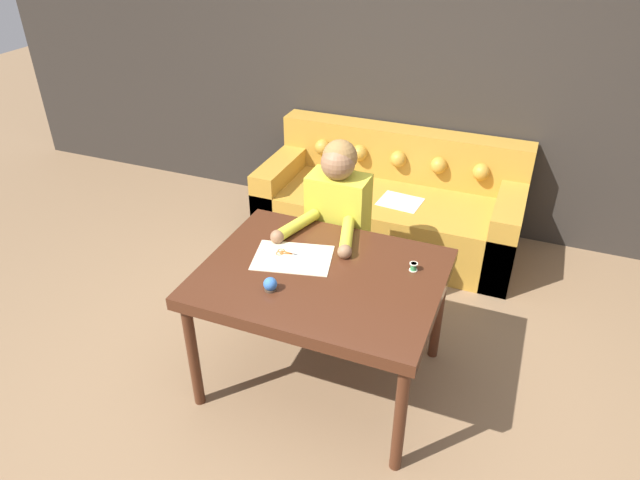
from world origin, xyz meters
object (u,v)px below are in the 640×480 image
(dining_table, at_px, (322,284))
(scissors, at_px, (288,253))
(pin_cushion, at_px, (270,285))
(couch, at_px, (390,206))
(person, at_px, (337,232))
(thread_spool, at_px, (413,267))

(dining_table, height_order, scissors, scissors)
(scissors, bearing_deg, pin_cushion, -80.34)
(couch, relative_size, scissors, 9.55)
(couch, relative_size, person, 1.63)
(thread_spool, bearing_deg, dining_table, -155.53)
(person, bearing_deg, thread_spool, -35.47)
(couch, relative_size, pin_cushion, 28.11)
(dining_table, xyz_separation_m, scissors, (-0.24, 0.10, 0.08))
(thread_spool, height_order, pin_cushion, pin_cushion)
(dining_table, height_order, thread_spool, thread_spool)
(person, distance_m, pin_cushion, 0.87)
(dining_table, relative_size, scissors, 5.98)
(pin_cushion, bearing_deg, scissors, 99.66)
(scissors, relative_size, pin_cushion, 2.95)
(dining_table, relative_size, couch, 0.63)
(person, bearing_deg, scissors, -100.83)
(couch, bearing_deg, pin_cushion, -93.31)
(dining_table, xyz_separation_m, couch, (-0.07, 1.67, -0.38))
(person, height_order, pin_cushion, person)
(couch, xyz_separation_m, pin_cushion, (-0.11, -1.90, 0.49))
(person, distance_m, scissors, 0.54)
(thread_spool, xyz_separation_m, pin_cushion, (-0.62, -0.44, 0.01))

